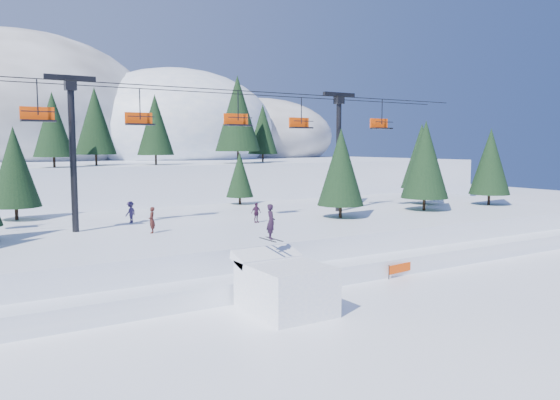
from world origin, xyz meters
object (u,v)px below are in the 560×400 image
jump_kicker (284,285)px  banner_far (418,261)px  chairlift (215,131)px  banner_near (404,268)px

jump_kicker → banner_far: bearing=14.5°
chairlift → banner_near: chairlift is taller
jump_kicker → chairlift: 17.67m
banner_near → banner_far: size_ratio=0.99×
jump_kicker → chairlift: size_ratio=0.11×
chairlift → jump_kicker: bearing=-102.5°
chairlift → banner_far: chairlift is taller
jump_kicker → banner_near: bearing=12.4°
chairlift → banner_near: size_ratio=16.19×
jump_kicker → chairlift: chairlift is taller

